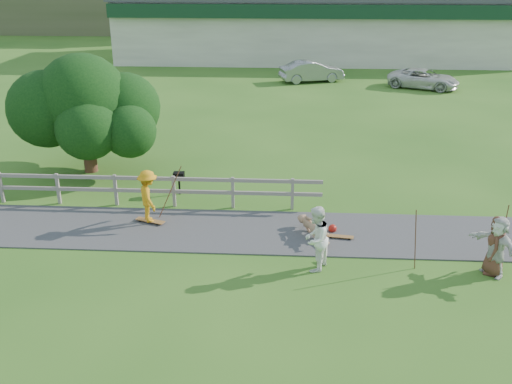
# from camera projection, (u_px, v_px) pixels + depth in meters

# --- Properties ---
(ground) EXTENTS (260.00, 260.00, 0.00)m
(ground) POSITION_uv_depth(u_px,v_px,m) (222.00, 254.00, 16.29)
(ground) COLOR #2B5C1A
(ground) RESTS_ON ground
(path) EXTENTS (34.00, 3.00, 0.04)m
(path) POSITION_uv_depth(u_px,v_px,m) (227.00, 231.00, 17.67)
(path) COLOR #3E3E41
(path) RESTS_ON ground
(fence) EXTENTS (15.05, 0.10, 1.10)m
(fence) POSITION_uv_depth(u_px,v_px,m) (97.00, 185.00, 19.32)
(fence) COLOR slate
(fence) RESTS_ON ground
(strip_mall) EXTENTS (32.50, 10.75, 5.10)m
(strip_mall) POSITION_uv_depth(u_px,v_px,m) (317.00, 27.00, 47.35)
(strip_mall) COLOR #BCB5A5
(strip_mall) RESTS_ON ground
(skater_rider) EXTENTS (1.05, 1.26, 1.69)m
(skater_rider) POSITION_uv_depth(u_px,v_px,m) (149.00, 199.00, 17.87)
(skater_rider) COLOR orange
(skater_rider) RESTS_ON ground
(skater_fallen) EXTENTS (1.67, 1.04, 0.60)m
(skater_fallen) POSITION_uv_depth(u_px,v_px,m) (314.00, 228.00, 17.20)
(skater_fallen) COLOR #A77D5C
(skater_fallen) RESTS_ON ground
(spectator_a) EXTENTS (0.99, 1.09, 1.83)m
(spectator_a) POSITION_uv_depth(u_px,v_px,m) (316.00, 239.00, 15.18)
(spectator_a) COLOR white
(spectator_a) RESTS_ON ground
(spectator_c) EXTENTS (0.77, 0.94, 1.66)m
(spectator_c) POSITION_uv_depth(u_px,v_px,m) (496.00, 246.00, 15.02)
(spectator_c) COLOR brown
(spectator_c) RESTS_ON ground
(spectator_d) EXTENTS (1.26, 1.59, 1.69)m
(spectator_d) POSITION_uv_depth(u_px,v_px,m) (497.00, 246.00, 14.95)
(spectator_d) COLOR silver
(spectator_d) RESTS_ON ground
(car_silver) EXTENTS (4.54, 2.75, 1.41)m
(car_silver) POSITION_uv_depth(u_px,v_px,m) (312.00, 71.00, 38.79)
(car_silver) COLOR #93949A
(car_silver) RESTS_ON ground
(car_white) EXTENTS (4.92, 3.67, 1.24)m
(car_white) POSITION_uv_depth(u_px,v_px,m) (424.00, 79.00, 36.84)
(car_white) COLOR silver
(car_white) RESTS_ON ground
(tree) EXTENTS (5.56, 5.56, 4.02)m
(tree) POSITION_uv_depth(u_px,v_px,m) (86.00, 122.00, 21.90)
(tree) COLOR black
(tree) RESTS_ON ground
(bbq) EXTENTS (0.39, 0.30, 0.83)m
(bbq) POSITION_uv_depth(u_px,v_px,m) (179.00, 183.00, 20.30)
(bbq) COLOR black
(bbq) RESTS_ON ground
(longboard_rider) EXTENTS (1.00, 0.54, 0.11)m
(longboard_rider) POSITION_uv_depth(u_px,v_px,m) (150.00, 222.00, 18.17)
(longboard_rider) COLOR brown
(longboard_rider) RESTS_ON ground
(longboard_fallen) EXTENTS (0.83, 0.31, 0.09)m
(longboard_fallen) POSITION_uv_depth(u_px,v_px,m) (340.00, 238.00, 17.16)
(longboard_fallen) COLOR brown
(longboard_fallen) RESTS_ON ground
(helmet) EXTENTS (0.26, 0.26, 0.26)m
(helmet) POSITION_uv_depth(u_px,v_px,m) (332.00, 228.00, 17.55)
(helmet) COLOR #A11911
(helmet) RESTS_ON ground
(pole_rider) EXTENTS (0.03, 0.03, 2.00)m
(pole_rider) POSITION_uv_depth(u_px,v_px,m) (170.00, 190.00, 18.14)
(pole_rider) COLOR #573223
(pole_rider) RESTS_ON ground
(pole_spec_left) EXTENTS (0.03, 0.03, 1.75)m
(pole_spec_left) POSITION_uv_depth(u_px,v_px,m) (415.00, 240.00, 15.22)
(pole_spec_left) COLOR #573223
(pole_spec_left) RESTS_ON ground
(pole_spec_right) EXTENTS (0.03, 0.03, 1.85)m
(pole_spec_right) POSITION_uv_depth(u_px,v_px,m) (502.00, 236.00, 15.30)
(pole_spec_right) COLOR #573223
(pole_spec_right) RESTS_ON ground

